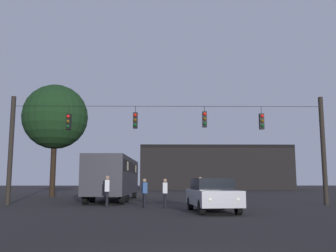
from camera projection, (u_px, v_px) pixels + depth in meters
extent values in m
plane|color=black|center=(167.00, 199.00, 29.96)|extent=(168.00, 168.00, 0.00)
cylinder|color=black|center=(11.00, 150.00, 22.52)|extent=(0.28, 0.28, 6.49)
cylinder|color=black|center=(323.00, 150.00, 22.72)|extent=(0.28, 0.28, 6.49)
cylinder|color=black|center=(168.00, 106.00, 23.00)|extent=(18.73, 0.02, 0.02)
cylinder|color=black|center=(69.00, 110.00, 22.90)|extent=(0.03, 0.03, 0.48)
cube|color=black|center=(69.00, 122.00, 22.80)|extent=(0.26, 0.32, 0.95)
sphere|color=red|center=(68.00, 116.00, 22.67)|extent=(0.20, 0.20, 0.20)
sphere|color=#5B3D0C|center=(68.00, 121.00, 22.62)|extent=(0.20, 0.20, 0.20)
sphere|color=#0C4219|center=(68.00, 126.00, 22.58)|extent=(0.20, 0.20, 0.20)
cylinder|color=black|center=(135.00, 110.00, 22.95)|extent=(0.03, 0.03, 0.39)
cube|color=black|center=(135.00, 120.00, 22.85)|extent=(0.26, 0.32, 0.95)
sphere|color=red|center=(135.00, 115.00, 22.72)|extent=(0.20, 0.20, 0.20)
sphere|color=#5B3D0C|center=(135.00, 120.00, 22.68)|extent=(0.20, 0.20, 0.20)
sphere|color=#0C4219|center=(135.00, 125.00, 22.63)|extent=(0.20, 0.20, 0.20)
cylinder|color=black|center=(204.00, 109.00, 23.00)|extent=(0.03, 0.03, 0.32)
cube|color=black|center=(205.00, 119.00, 22.91)|extent=(0.26, 0.32, 0.95)
sphere|color=red|center=(205.00, 114.00, 22.77)|extent=(0.20, 0.20, 0.20)
sphere|color=#5B3D0C|center=(205.00, 119.00, 22.73)|extent=(0.20, 0.20, 0.20)
sphere|color=#0C4219|center=(205.00, 124.00, 22.69)|extent=(0.20, 0.20, 0.20)
cylinder|color=black|center=(261.00, 110.00, 23.03)|extent=(0.03, 0.03, 0.44)
cube|color=black|center=(262.00, 121.00, 22.93)|extent=(0.26, 0.32, 0.95)
sphere|color=red|center=(262.00, 116.00, 22.79)|extent=(0.20, 0.20, 0.20)
sphere|color=#5B3D0C|center=(262.00, 121.00, 22.75)|extent=(0.20, 0.20, 0.20)
sphere|color=#0C4219|center=(263.00, 126.00, 22.70)|extent=(0.20, 0.20, 0.20)
cube|color=#2D2D33|center=(114.00, 176.00, 27.19)|extent=(2.64, 11.03, 2.50)
cube|color=black|center=(114.00, 167.00, 27.28)|extent=(2.67, 10.37, 0.70)
cylinder|color=black|center=(107.00, 192.00, 30.93)|extent=(0.29, 1.00, 1.00)
cylinder|color=black|center=(134.00, 192.00, 30.93)|extent=(0.29, 1.00, 1.00)
cylinder|color=black|center=(92.00, 195.00, 24.83)|extent=(0.29, 1.00, 1.00)
cylinder|color=black|center=(126.00, 195.00, 24.83)|extent=(0.29, 1.00, 1.00)
cylinder|color=black|center=(86.00, 196.00, 22.87)|extent=(0.29, 1.00, 1.00)
cylinder|color=black|center=(122.00, 196.00, 22.87)|extent=(0.29, 1.00, 1.00)
cube|color=beige|center=(120.00, 169.00, 30.54)|extent=(2.57, 0.83, 0.56)
cube|color=beige|center=(108.00, 166.00, 24.55)|extent=(2.57, 0.83, 0.56)
cube|color=#99999E|center=(212.00, 197.00, 17.23)|extent=(2.18, 4.45, 0.68)
cube|color=black|center=(212.00, 184.00, 17.46)|extent=(1.79, 2.46, 0.52)
cylinder|color=black|center=(238.00, 207.00, 15.86)|extent=(0.28, 0.66, 0.64)
cylinder|color=black|center=(201.00, 207.00, 15.71)|extent=(0.28, 0.66, 0.64)
cylinder|color=black|center=(222.00, 203.00, 18.66)|extent=(0.28, 0.66, 0.64)
cylinder|color=black|center=(190.00, 203.00, 18.50)|extent=(0.28, 0.66, 0.64)
sphere|color=white|center=(238.00, 200.00, 15.22)|extent=(0.18, 0.18, 0.18)
sphere|color=white|center=(210.00, 200.00, 15.11)|extent=(0.18, 0.18, 0.18)
cylinder|color=black|center=(231.00, 199.00, 22.10)|extent=(0.14, 0.14, 0.75)
cylinder|color=black|center=(230.00, 199.00, 22.25)|extent=(0.14, 0.14, 0.75)
cube|color=black|center=(230.00, 187.00, 22.27)|extent=(0.32, 0.41, 0.56)
sphere|color=#8C6B51|center=(230.00, 181.00, 22.32)|extent=(0.20, 0.20, 0.20)
cylinder|color=black|center=(200.00, 199.00, 20.66)|extent=(0.14, 0.14, 0.80)
cylinder|color=black|center=(200.00, 200.00, 20.50)|extent=(0.14, 0.14, 0.80)
cube|color=maroon|center=(200.00, 186.00, 20.68)|extent=(0.27, 0.38, 0.60)
sphere|color=#8C6B51|center=(200.00, 179.00, 20.74)|extent=(0.22, 0.22, 0.22)
cylinder|color=black|center=(165.00, 200.00, 20.03)|extent=(0.14, 0.14, 0.75)
cylinder|color=black|center=(165.00, 201.00, 19.87)|extent=(0.14, 0.14, 0.75)
cube|color=silver|center=(165.00, 188.00, 20.04)|extent=(0.25, 0.37, 0.56)
sphere|color=#8C6B51|center=(165.00, 181.00, 20.10)|extent=(0.20, 0.20, 0.20)
cylinder|color=black|center=(145.00, 201.00, 19.90)|extent=(0.14, 0.14, 0.76)
cylinder|color=black|center=(144.00, 200.00, 20.05)|extent=(0.14, 0.14, 0.76)
cube|color=#2D4C7F|center=(144.00, 188.00, 20.07)|extent=(0.33, 0.41, 0.57)
sphere|color=#8C6B51|center=(144.00, 181.00, 20.13)|extent=(0.20, 0.20, 0.20)
cylinder|color=black|center=(107.00, 199.00, 20.29)|extent=(0.14, 0.14, 0.83)
cylinder|color=black|center=(107.00, 199.00, 20.45)|extent=(0.14, 0.14, 0.83)
cube|color=silver|center=(107.00, 186.00, 20.48)|extent=(0.27, 0.38, 0.63)
sphere|color=#8C6B51|center=(108.00, 178.00, 20.54)|extent=(0.23, 0.23, 0.23)
cube|color=black|center=(214.00, 170.00, 62.17)|extent=(23.49, 10.80, 6.37)
cube|color=black|center=(213.00, 149.00, 62.66)|extent=(23.49, 10.80, 0.50)
cylinder|color=black|center=(53.00, 168.00, 33.34)|extent=(0.48, 0.48, 5.08)
sphere|color=black|center=(55.00, 117.00, 33.99)|extent=(5.79, 5.79, 5.79)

